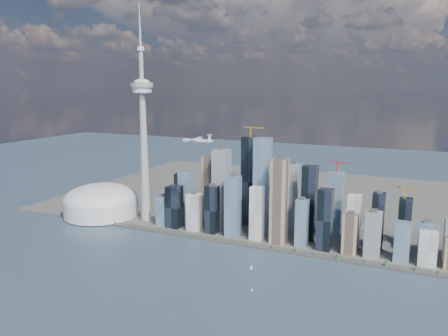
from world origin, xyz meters
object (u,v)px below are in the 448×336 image
at_px(needle_tower, 143,132).
at_px(sailboat_west, 252,289).
at_px(airplane, 197,140).
at_px(dome_stadium, 101,202).
at_px(sailboat_east, 251,268).

relative_size(needle_tower, sailboat_west, 65.03).
height_order(needle_tower, airplane, needle_tower).
relative_size(needle_tower, airplane, 7.53).
bearing_deg(dome_stadium, sailboat_east, -18.22).
height_order(sailboat_west, sailboat_east, sailboat_east).
height_order(needle_tower, sailboat_east, needle_tower).
bearing_deg(needle_tower, dome_stadium, -175.91).
xyz_separation_m(needle_tower, dome_stadium, (-140.00, -10.00, -196.40)).
bearing_deg(sailboat_east, airplane, 131.67).
distance_m(needle_tower, airplane, 235.32).
distance_m(needle_tower, dome_stadium, 241.40).
bearing_deg(sailboat_west, dome_stadium, 160.70).
height_order(dome_stadium, sailboat_west, dome_stadium).
xyz_separation_m(airplane, sailboat_west, (185.39, -156.31, -235.63)).
bearing_deg(needle_tower, sailboat_west, -33.49).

